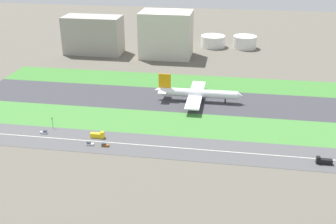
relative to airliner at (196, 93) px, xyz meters
name	(u,v)px	position (x,y,z in m)	size (l,w,h in m)	color
ground_plane	(161,99)	(-26.01, 0.00, -6.23)	(800.00, 800.00, 0.00)	#5B564C
runway	(161,99)	(-26.01, 0.00, -6.18)	(280.00, 46.00, 0.10)	#38383D
grass_median_north	(170,81)	(-26.01, 41.00, -6.18)	(280.00, 36.00, 0.10)	#3D7A33
grass_median_south	(150,122)	(-26.01, -41.00, -6.18)	(280.00, 36.00, 0.10)	#427F38
highway	(139,145)	(-26.01, -73.00, -6.18)	(280.00, 28.00, 0.10)	#4C4C4F
highway_centerline	(139,145)	(-26.01, -73.00, -6.13)	(266.00, 0.50, 0.01)	silver
airliner	(196,93)	(0.00, 0.00, 0.00)	(65.00, 56.00, 19.70)	white
car_1	(90,144)	(-54.56, -78.00, -5.31)	(4.40, 1.80, 2.00)	silver
car_0	(105,145)	(-45.38, -78.00, -5.31)	(4.40, 1.80, 2.00)	brown
car_2	(44,132)	(-87.46, -68.00, -5.31)	(4.40, 1.80, 2.00)	silver
truck_0	(324,161)	(76.53, -78.00, -4.56)	(8.40, 2.50, 4.00)	black
truck_1	(98,135)	(-52.88, -68.00, -4.56)	(8.40, 2.50, 4.00)	yellow
traffic_light	(52,122)	(-85.13, -60.01, -1.94)	(0.36, 0.50, 7.20)	#4C4C51
terminal_building	(93,35)	(-116.01, 114.00, 12.48)	(57.76, 27.31, 37.43)	#9E998E
hangar_building	(166,34)	(-41.21, 114.00, 15.95)	(49.64, 35.53, 44.36)	beige
fuel_tank_west	(213,41)	(2.38, 159.00, -0.23)	(25.80, 25.80, 12.01)	silver
fuel_tank_centre	(245,42)	(36.16, 159.00, 0.24)	(24.59, 24.59, 12.94)	silver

